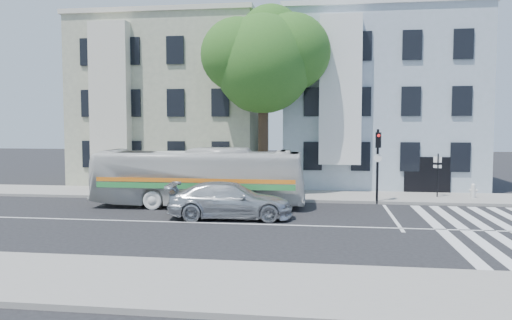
% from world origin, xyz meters
% --- Properties ---
extents(ground, '(120.00, 120.00, 0.00)m').
position_xyz_m(ground, '(0.00, 0.00, 0.00)').
color(ground, black).
rests_on(ground, ground).
extents(sidewalk_far, '(80.00, 4.00, 0.15)m').
position_xyz_m(sidewalk_far, '(0.00, 8.00, 0.07)').
color(sidewalk_far, gray).
rests_on(sidewalk_far, ground).
extents(sidewalk_near, '(80.00, 4.00, 0.15)m').
position_xyz_m(sidewalk_near, '(0.00, -8.00, 0.07)').
color(sidewalk_near, gray).
rests_on(sidewalk_near, ground).
extents(building_left, '(12.00, 10.00, 11.00)m').
position_xyz_m(building_left, '(-7.00, 15.00, 5.50)').
color(building_left, gray).
rests_on(building_left, ground).
extents(building_right, '(12.00, 10.00, 11.00)m').
position_xyz_m(building_right, '(7.00, 15.00, 5.50)').
color(building_right, '#98ABB5').
rests_on(building_right, ground).
extents(street_tree, '(7.30, 5.90, 11.10)m').
position_xyz_m(street_tree, '(0.06, 8.74, 7.83)').
color(street_tree, '#2D2116').
rests_on(street_tree, ground).
extents(bus, '(2.78, 10.52, 2.91)m').
position_xyz_m(bus, '(-2.62, 3.99, 1.45)').
color(bus, silver).
rests_on(bus, ground).
extents(sedan, '(2.68, 5.57, 1.56)m').
position_xyz_m(sedan, '(-0.51, 1.16, 0.78)').
color(sedan, silver).
rests_on(sedan, ground).
extents(hedge, '(8.25, 3.78, 0.70)m').
position_xyz_m(hedge, '(-2.39, 6.80, 0.50)').
color(hedge, '#2A5E1E').
rests_on(hedge, sidewalk_far).
extents(traffic_signal, '(0.39, 0.52, 3.83)m').
position_xyz_m(traffic_signal, '(6.18, 5.94, 2.47)').
color(traffic_signal, black).
rests_on(traffic_signal, ground).
extents(fire_hydrant, '(0.43, 0.25, 0.77)m').
position_xyz_m(fire_hydrant, '(11.41, 8.02, 0.54)').
color(fire_hydrant, silver).
rests_on(fire_hydrant, sidewalk_far).
extents(far_sign_pole, '(0.41, 0.22, 2.35)m').
position_xyz_m(far_sign_pole, '(9.57, 8.09, 1.65)').
color(far_sign_pole, black).
rests_on(far_sign_pole, sidewalk_far).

